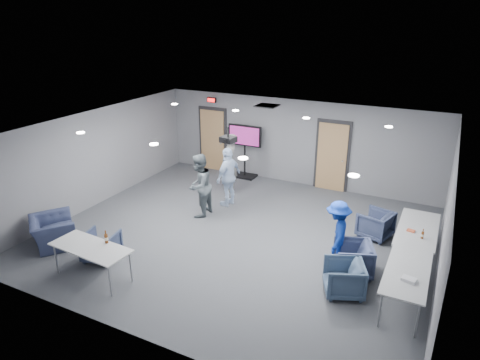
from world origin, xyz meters
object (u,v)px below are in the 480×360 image
at_px(person_d, 337,233).
at_px(table_right_b, 407,274).
at_px(person_a, 230,164).
at_px(table_right_a, 418,230).
at_px(table_front_left, 91,249).
at_px(bottle_right, 422,235).
at_px(chair_right_c, 344,278).
at_px(tv_stand, 245,148).
at_px(chair_right_b, 353,259).
at_px(chair_front_a, 101,246).
at_px(chair_front_b, 53,232).
at_px(person_b, 199,186).
at_px(projector, 228,139).
at_px(bottle_front, 106,238).
at_px(person_c, 229,177).
at_px(chair_right_a, 375,224).

distance_m(person_d, table_right_b, 1.78).
xyz_separation_m(person_a, table_right_a, (5.50, -1.54, -0.22)).
relative_size(table_right_b, table_front_left, 1.03).
bearing_deg(table_right_a, bottle_right, -165.14).
height_order(chair_right_c, bottle_right, bottle_right).
relative_size(bottle_right, tv_stand, 0.13).
xyz_separation_m(chair_right_b, table_front_left, (-4.75, -2.56, 0.33)).
bearing_deg(chair_front_a, chair_front_b, -11.22).
xyz_separation_m(person_b, chair_front_a, (-0.78, -2.90, -0.54)).
bearing_deg(person_d, chair_right_c, 13.32).
relative_size(person_d, projector, 3.90).
bearing_deg(chair_right_c, chair_front_a, -99.85).
height_order(table_right_b, bottle_right, bottle_right).
xyz_separation_m(chair_front_a, tv_stand, (0.56, 6.12, 0.68)).
distance_m(table_front_left, tv_stand, 6.76).
distance_m(person_d, chair_front_a, 5.20).
relative_size(table_front_left, bottle_right, 7.93).
distance_m(person_d, bottle_front, 4.86).
xyz_separation_m(chair_front_a, chair_front_b, (-1.47, -0.03, 0.02)).
distance_m(person_a, person_d, 4.72).
height_order(chair_right_c, table_right_a, table_right_a).
distance_m(chair_front_b, tv_stand, 6.51).
xyz_separation_m(chair_right_b, chair_front_b, (-6.60, -1.96, -0.00)).
height_order(chair_right_b, table_right_a, table_right_a).
height_order(person_c, chair_right_c, person_c).
bearing_deg(chair_right_a, bottle_right, 63.05).
xyz_separation_m(person_b, person_d, (3.91, -0.70, -0.14)).
bearing_deg(table_right_a, table_right_b, -180.00).
relative_size(person_d, bottle_front, 5.09).
xyz_separation_m(person_c, bottle_front, (-0.58, -4.25, -0.02)).
height_order(chair_front_a, bottle_right, bottle_right).
bearing_deg(bottle_right, person_c, 167.65).
bearing_deg(chair_front_b, chair_right_a, -113.79).
xyz_separation_m(person_b, chair_front_b, (-2.25, -2.93, -0.52)).
bearing_deg(table_right_a, bottle_front, 122.18).
bearing_deg(bottle_front, projector, 64.12).
bearing_deg(bottle_right, chair_front_a, -156.63).
bearing_deg(table_right_a, projector, 100.10).
distance_m(person_a, tv_stand, 1.38).
distance_m(person_b, table_right_a, 5.45).
xyz_separation_m(chair_right_c, projector, (-3.21, 1.28, 2.06)).
bearing_deg(person_c, bottle_right, 87.05).
bearing_deg(bottle_right, chair_front_b, -160.46).
bearing_deg(tv_stand, bottle_front, -89.98).
bearing_deg(chair_front_b, table_front_left, -161.39).
xyz_separation_m(person_c, table_right_a, (5.09, -0.68, -0.16)).
height_order(person_c, table_right_a, person_c).
bearing_deg(tv_stand, person_c, -75.37).
bearing_deg(tv_stand, table_right_a, -27.20).
bearing_deg(table_right_b, projector, 75.27).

